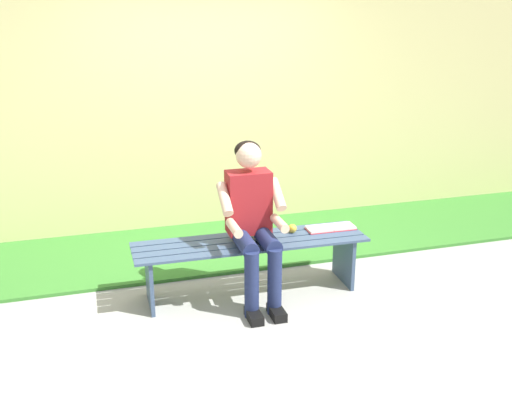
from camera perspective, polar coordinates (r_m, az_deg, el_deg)
The scene contains 7 objects.
ground_plane at distance 3.91m, azimuth -14.22°, elevation -17.20°, with size 10.00×7.00×0.04m, color #9E9E99.
grass_strip at distance 6.18m, azimuth -4.20°, elevation -2.41°, with size 9.00×2.15×0.03m, color #387A2D.
brick_wall at distance 6.06m, azimuth -9.92°, elevation 11.05°, with size 9.50×0.24×2.92m, color #D1C684.
bench_near at distance 4.75m, azimuth -0.51°, elevation -4.65°, with size 1.88×0.48×0.46m.
person_seated at distance 4.53m, azimuth -0.31°, elevation -1.17°, with size 0.50×0.69×1.26m.
apple at distance 4.87m, azimuth 3.54°, elevation -2.28°, with size 0.07×0.07×0.07m, color gold.
book_open at distance 4.99m, azimuth 7.24°, elevation -2.22°, with size 0.41×0.17×0.02m.
Camera 1 is at (1.19, 4.19, 2.24)m, focal length 41.32 mm.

